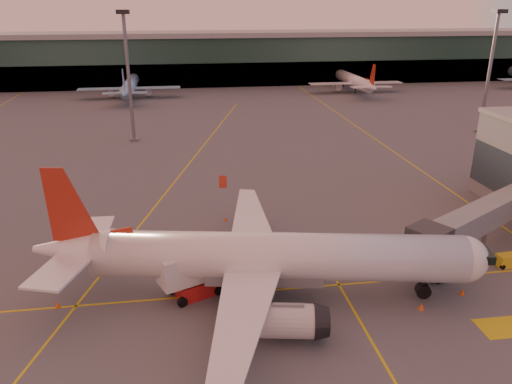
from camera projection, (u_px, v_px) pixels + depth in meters
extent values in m
plane|color=#4C4F54|center=(302.00, 318.00, 45.25)|extent=(600.00, 600.00, 0.00)
cube|color=gold|center=(291.00, 289.00, 49.88)|extent=(80.00, 0.25, 0.01)
cube|color=gold|center=(184.00, 170.00, 85.48)|extent=(31.30, 115.98, 0.01)
cube|color=gold|center=(359.00, 128.00, 114.12)|extent=(0.25, 160.00, 0.01)
cube|color=gold|center=(390.00, 373.00, 38.54)|extent=(0.25, 30.00, 0.01)
cube|color=gold|center=(512.00, 327.00, 44.04)|extent=(6.00, 3.00, 0.01)
cube|color=#19382D|center=(208.00, 61.00, 173.71)|extent=(400.00, 18.00, 16.00)
cube|color=gray|center=(207.00, 34.00, 170.59)|extent=(400.00, 20.00, 1.60)
cube|color=black|center=(210.00, 75.00, 167.28)|extent=(400.00, 1.00, 8.00)
cylinder|color=slate|center=(129.00, 80.00, 99.09)|extent=(0.70, 0.70, 25.00)
cube|color=black|center=(123.00, 12.00, 94.58)|extent=(2.40, 2.40, 0.80)
cube|color=slate|center=(134.00, 139.00, 103.43)|extent=(1.60, 1.60, 0.50)
cylinder|color=slate|center=(489.00, 75.00, 105.73)|extent=(0.70, 0.70, 25.00)
cube|color=black|center=(499.00, 11.00, 101.22)|extent=(2.40, 2.40, 0.80)
cube|color=slate|center=(480.00, 131.00, 110.08)|extent=(1.60, 1.60, 0.50)
cylinder|color=white|center=(278.00, 256.00, 46.94)|extent=(34.94, 10.62, 4.46)
sphere|color=white|center=(464.00, 259.00, 46.41)|extent=(4.37, 4.37, 4.37)
cube|color=black|center=(479.00, 254.00, 46.17)|extent=(2.49, 3.21, 0.78)
cone|color=white|center=(73.00, 250.00, 47.41)|extent=(8.26, 5.53, 4.23)
cube|color=white|center=(62.00, 269.00, 43.80)|extent=(5.68, 7.96, 0.22)
cylinder|color=silver|center=(288.00, 321.00, 41.46)|extent=(5.10, 3.69, 2.90)
cylinder|color=black|center=(250.00, 304.00, 45.54)|extent=(2.25, 1.89, 2.00)
cylinder|color=black|center=(250.00, 298.00, 45.32)|extent=(0.40, 0.40, 1.23)
cube|color=white|center=(91.00, 232.00, 50.92)|extent=(3.89, 7.34, 0.22)
cylinder|color=silver|center=(285.00, 247.00, 54.11)|extent=(5.10, 3.69, 2.90)
cylinder|color=black|center=(252.00, 272.00, 50.95)|extent=(2.25, 1.89, 2.00)
cylinder|color=black|center=(252.00, 267.00, 50.73)|extent=(0.40, 0.40, 1.23)
cube|color=slate|center=(264.00, 269.00, 47.49)|extent=(11.47, 5.48, 1.78)
cylinder|color=black|center=(423.00, 290.00, 47.74)|extent=(1.54, 1.13, 1.40)
cube|color=slate|center=(488.00, 213.00, 55.76)|extent=(22.33, 14.86, 2.70)
cube|color=#2D3035|center=(428.00, 242.00, 49.10)|extent=(4.67, 4.67, 3.00)
cube|color=#2D3035|center=(434.00, 268.00, 51.40)|extent=(1.60, 2.40, 2.40)
cylinder|color=black|center=(438.00, 280.00, 50.66)|extent=(0.80, 0.40, 0.80)
cylinder|color=black|center=(428.00, 269.00, 52.70)|extent=(0.80, 0.40, 0.80)
cylinder|color=slate|center=(484.00, 238.00, 56.84)|extent=(0.50, 0.50, 3.46)
cube|color=red|center=(195.00, 287.00, 48.64)|extent=(4.17, 3.73, 1.61)
cube|color=silver|center=(191.00, 265.00, 47.58)|extent=(6.76, 4.96, 3.00)
cylinder|color=black|center=(182.00, 302.00, 46.77)|extent=(1.03, 0.73, 0.96)
cylinder|color=black|center=(219.00, 290.00, 48.70)|extent=(1.03, 0.73, 0.96)
cube|color=gold|center=(507.00, 260.00, 53.99)|extent=(2.33, 1.49, 1.35)
cylinder|color=black|center=(503.00, 267.00, 53.44)|extent=(0.58, 0.32, 0.56)
cone|color=#F9540D|center=(463.00, 292.00, 48.80)|extent=(0.46, 0.46, 0.59)
cube|color=#F9540D|center=(462.00, 294.00, 48.90)|extent=(0.40, 0.40, 0.03)
cone|color=#F9540D|center=(58.00, 305.00, 46.73)|extent=(0.47, 0.47, 0.60)
cube|color=#F9540D|center=(58.00, 307.00, 46.83)|extent=(0.41, 0.41, 0.03)
cone|color=#F9540D|center=(225.00, 219.00, 65.23)|extent=(0.43, 0.43, 0.55)
cube|color=#F9540D|center=(225.00, 221.00, 65.32)|extent=(0.37, 0.37, 0.03)
cone|color=#F9540D|center=(422.00, 306.00, 46.42)|extent=(0.50, 0.50, 0.64)
cube|color=#F9540D|center=(421.00, 309.00, 46.53)|extent=(0.43, 0.43, 0.03)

